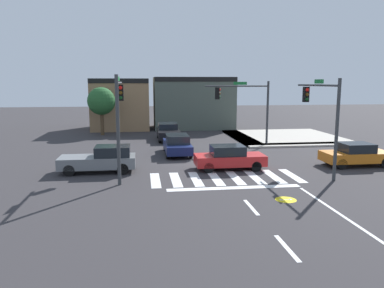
{
  "coord_description": "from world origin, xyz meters",
  "views": [
    {
      "loc": [
        -4.51,
        -24.33,
        5.24
      ],
      "look_at": [
        -1.3,
        -0.17,
        1.23
      ],
      "focal_mm": 35.19,
      "sensor_mm": 36.0,
      "label": 1
    }
  ],
  "objects_px": {
    "car_orange": "(356,154)",
    "car_red": "(229,157)",
    "roadside_tree": "(101,101)",
    "car_black": "(168,132)",
    "traffic_signal_northeast": "(245,101)",
    "traffic_signal_southeast": "(321,108)",
    "car_gray": "(101,159)",
    "traffic_signal_southwest": "(119,108)",
    "car_navy": "(177,144)"
  },
  "relations": [
    {
      "from": "car_orange",
      "to": "car_red",
      "type": "distance_m",
      "value": 8.19
    },
    {
      "from": "car_orange",
      "to": "roadside_tree",
      "type": "xyz_separation_m",
      "value": [
        -17.37,
        16.56,
        2.63
      ]
    },
    {
      "from": "car_black",
      "to": "traffic_signal_northeast",
      "type": "bearing_deg",
      "value": 53.79
    },
    {
      "from": "traffic_signal_southeast",
      "to": "car_black",
      "type": "height_order",
      "value": "traffic_signal_southeast"
    },
    {
      "from": "traffic_signal_southeast",
      "to": "car_black",
      "type": "bearing_deg",
      "value": 29.46
    },
    {
      "from": "car_orange",
      "to": "car_red",
      "type": "xyz_separation_m",
      "value": [
        -8.19,
        0.13,
        -0.0
      ]
    },
    {
      "from": "car_gray",
      "to": "car_red",
      "type": "xyz_separation_m",
      "value": [
        7.62,
        -0.29,
        -0.04
      ]
    },
    {
      "from": "traffic_signal_northeast",
      "to": "car_orange",
      "type": "relative_size",
      "value": 1.25
    },
    {
      "from": "traffic_signal_southwest",
      "to": "car_red",
      "type": "bearing_deg",
      "value": -80.27
    },
    {
      "from": "car_orange",
      "to": "car_black",
      "type": "relative_size",
      "value": 0.94
    },
    {
      "from": "car_navy",
      "to": "roadside_tree",
      "type": "bearing_deg",
      "value": -150.04
    },
    {
      "from": "car_navy",
      "to": "car_black",
      "type": "height_order",
      "value": "car_black"
    },
    {
      "from": "traffic_signal_northeast",
      "to": "car_black",
      "type": "distance_m",
      "value": 7.93
    },
    {
      "from": "car_red",
      "to": "roadside_tree",
      "type": "distance_m",
      "value": 19.01
    },
    {
      "from": "car_orange",
      "to": "car_navy",
      "type": "relative_size",
      "value": 0.93
    },
    {
      "from": "traffic_signal_northeast",
      "to": "car_red",
      "type": "relative_size",
      "value": 1.26
    },
    {
      "from": "car_red",
      "to": "roadside_tree",
      "type": "xyz_separation_m",
      "value": [
        -9.18,
        16.44,
        2.64
      ]
    },
    {
      "from": "traffic_signal_southeast",
      "to": "car_orange",
      "type": "xyz_separation_m",
      "value": [
        3.22,
        1.42,
        -3.08
      ]
    },
    {
      "from": "car_black",
      "to": "car_red",
      "type": "distance_m",
      "value": 12.63
    },
    {
      "from": "traffic_signal_southwest",
      "to": "roadside_tree",
      "type": "bearing_deg",
      "value": 8.96
    },
    {
      "from": "traffic_signal_southwest",
      "to": "car_gray",
      "type": "distance_m",
      "value": 3.61
    },
    {
      "from": "traffic_signal_northeast",
      "to": "roadside_tree",
      "type": "height_order",
      "value": "traffic_signal_northeast"
    },
    {
      "from": "car_gray",
      "to": "traffic_signal_southeast",
      "type": "bearing_deg",
      "value": 171.73
    },
    {
      "from": "car_black",
      "to": "car_gray",
      "type": "bearing_deg",
      "value": -21.65
    },
    {
      "from": "car_navy",
      "to": "car_red",
      "type": "xyz_separation_m",
      "value": [
        2.69,
        -5.17,
        -0.02
      ]
    },
    {
      "from": "car_black",
      "to": "roadside_tree",
      "type": "bearing_deg",
      "value": -123.1
    },
    {
      "from": "car_red",
      "to": "roadside_tree",
      "type": "height_order",
      "value": "roadside_tree"
    },
    {
      "from": "traffic_signal_southeast",
      "to": "car_orange",
      "type": "distance_m",
      "value": 4.68
    },
    {
      "from": "car_orange",
      "to": "car_gray",
      "type": "height_order",
      "value": "car_gray"
    },
    {
      "from": "car_orange",
      "to": "car_gray",
      "type": "bearing_deg",
      "value": -1.49
    },
    {
      "from": "traffic_signal_southeast",
      "to": "roadside_tree",
      "type": "height_order",
      "value": "traffic_signal_southeast"
    },
    {
      "from": "traffic_signal_northeast",
      "to": "car_orange",
      "type": "bearing_deg",
      "value": 122.25
    },
    {
      "from": "car_navy",
      "to": "car_gray",
      "type": "distance_m",
      "value": 6.94
    },
    {
      "from": "traffic_signal_southwest",
      "to": "traffic_signal_southeast",
      "type": "bearing_deg",
      "value": -92.24
    },
    {
      "from": "traffic_signal_southeast",
      "to": "car_navy",
      "type": "relative_size",
      "value": 1.19
    },
    {
      "from": "traffic_signal_southeast",
      "to": "car_gray",
      "type": "xyz_separation_m",
      "value": [
        -12.6,
        1.83,
        -3.05
      ]
    },
    {
      "from": "car_navy",
      "to": "car_gray",
      "type": "bearing_deg",
      "value": -45.28
    },
    {
      "from": "traffic_signal_southeast",
      "to": "car_orange",
      "type": "relative_size",
      "value": 1.28
    },
    {
      "from": "traffic_signal_northeast",
      "to": "car_black",
      "type": "bearing_deg",
      "value": -36.21
    },
    {
      "from": "traffic_signal_northeast",
      "to": "car_navy",
      "type": "xyz_separation_m",
      "value": [
        -5.78,
        -2.79,
        -2.99
      ]
    },
    {
      "from": "car_navy",
      "to": "car_red",
      "type": "bearing_deg",
      "value": 27.45
    },
    {
      "from": "traffic_signal_northeast",
      "to": "roadside_tree",
      "type": "relative_size",
      "value": 1.12
    },
    {
      "from": "traffic_signal_southeast",
      "to": "car_navy",
      "type": "bearing_deg",
      "value": 48.76
    },
    {
      "from": "traffic_signal_southwest",
      "to": "traffic_signal_northeast",
      "type": "bearing_deg",
      "value": -46.38
    },
    {
      "from": "traffic_signal_northeast",
      "to": "car_red",
      "type": "bearing_deg",
      "value": 68.79
    },
    {
      "from": "car_orange",
      "to": "car_gray",
      "type": "relative_size",
      "value": 0.97
    },
    {
      "from": "car_navy",
      "to": "roadside_tree",
      "type": "distance_m",
      "value": 13.27
    },
    {
      "from": "traffic_signal_southeast",
      "to": "traffic_signal_northeast",
      "type": "bearing_deg",
      "value": 11.22
    },
    {
      "from": "car_orange",
      "to": "car_black",
      "type": "distance_m",
      "value": 16.63
    },
    {
      "from": "car_navy",
      "to": "car_black",
      "type": "xyz_separation_m",
      "value": [
        -0.16,
        7.14,
        0.03
      ]
    }
  ]
}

